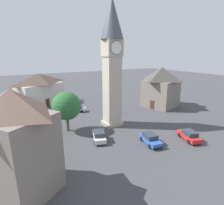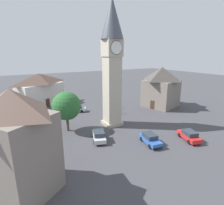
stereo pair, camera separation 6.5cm
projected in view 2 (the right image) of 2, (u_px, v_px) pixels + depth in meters
name	position (u px, v px, depth m)	size (l,w,h in m)	color
ground_plane	(112.00, 124.00, 34.07)	(200.00, 200.00, 0.00)	#424247
clock_tower	(112.00, 54.00, 30.64)	(3.90, 3.90, 22.14)	#A59C89
car_blue_kerb	(150.00, 139.00, 26.58)	(2.36, 4.35, 1.53)	#2D5BB7
car_silver_kerb	(42.00, 124.00, 32.04)	(4.14, 1.83, 1.53)	silver
car_red_corner	(99.00, 136.00, 27.63)	(2.90, 4.45, 1.53)	silver
car_white_side	(77.00, 108.00, 41.25)	(4.44, 3.39, 1.53)	silver
car_black_far	(189.00, 135.00, 27.70)	(2.83, 4.44, 1.53)	red
pedestrian	(118.00, 104.00, 43.86)	(0.55, 0.27, 1.69)	#706656
tree	(66.00, 106.00, 30.08)	(4.85, 4.85, 6.92)	brown
building_shop_left	(161.00, 87.00, 44.57)	(9.24, 9.28, 9.85)	slate
building_terrace_right	(17.00, 143.00, 16.28)	(8.07, 8.44, 10.17)	slate
building_corner_back	(40.00, 89.00, 45.79)	(12.83, 10.16, 8.21)	beige
road_sign	(113.00, 105.00, 39.62)	(0.60, 0.07, 2.80)	gray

